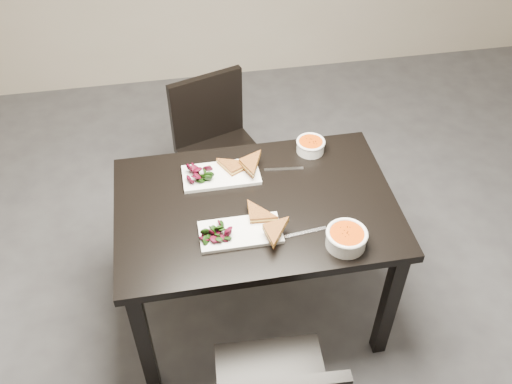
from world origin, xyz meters
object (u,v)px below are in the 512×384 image
at_px(table, 256,220).
at_px(soup_bowl_near, 346,238).
at_px(plate_far, 221,175).
at_px(soup_bowl_far, 311,145).
at_px(plate_near, 240,232).
at_px(chair_far, 217,143).

relative_size(table, soup_bowl_near, 7.22).
xyz_separation_m(plate_far, soup_bowl_far, (0.44, 0.10, 0.03)).
bearing_deg(soup_bowl_near, table, 137.08).
relative_size(plate_near, plate_far, 0.97).
distance_m(table, plate_far, 0.26).
bearing_deg(soup_bowl_near, chair_far, 110.40).
height_order(table, plate_far, plate_far).
bearing_deg(plate_near, chair_far, 89.41).
xyz_separation_m(soup_bowl_near, plate_far, (-0.43, 0.49, -0.03)).
relative_size(chair_far, plate_far, 2.48).
distance_m(table, soup_bowl_far, 0.46).
distance_m(plate_near, soup_bowl_near, 0.42).
distance_m(table, plate_near, 0.21).
bearing_deg(plate_near, table, 59.70).
bearing_deg(chair_far, soup_bowl_near, -87.99).
distance_m(plate_near, soup_bowl_far, 0.61).
height_order(chair_far, soup_bowl_far, chair_far).
bearing_deg(soup_bowl_near, plate_near, 162.02).
bearing_deg(table, soup_bowl_far, 43.97).
height_order(chair_far, soup_bowl_near, chair_far).
bearing_deg(soup_bowl_far, plate_near, -131.40).
xyz_separation_m(table, plate_far, (-0.12, 0.20, 0.11)).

